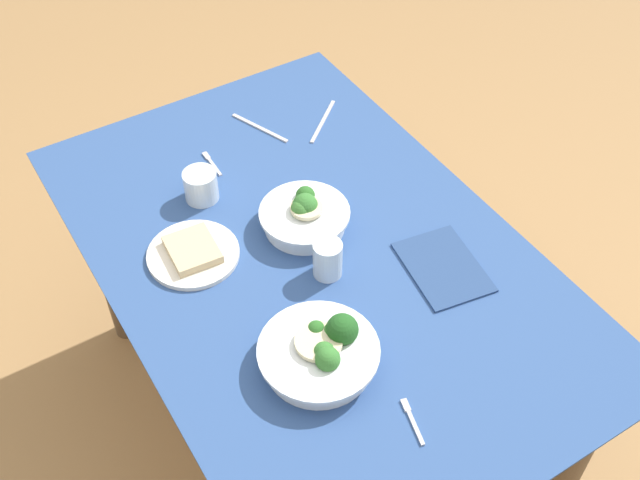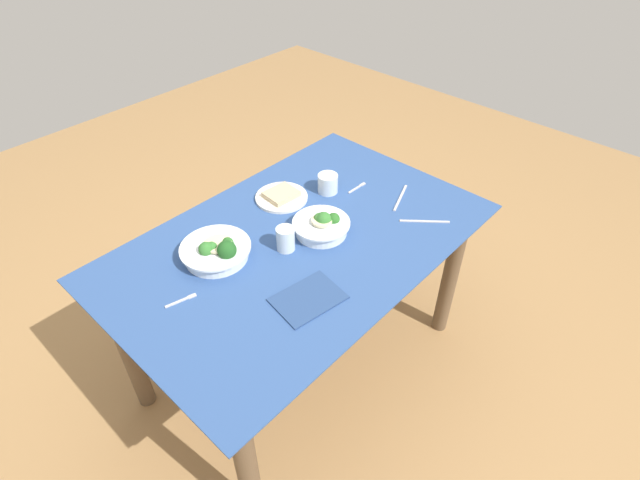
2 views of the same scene
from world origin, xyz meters
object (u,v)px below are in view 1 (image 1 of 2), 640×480
table_knife_left (323,121)px  broccoli_bowl_far (321,352)px  bread_side_plate (193,253)px  water_glass_center (201,186)px  table_knife_right (260,128)px  napkin_folded_upper (443,267)px  broccoli_bowl_near (305,215)px  water_glass_side (327,260)px  fork_by_near_bowl (412,419)px  fork_by_far_bowl (211,163)px

table_knife_left → broccoli_bowl_far: bearing=17.9°
bread_side_plate → water_glass_center: (0.17, -0.10, 0.03)m
table_knife_right → napkin_folded_upper: (-0.66, -0.11, 0.00)m
broccoli_bowl_near → water_glass_side: 0.16m
water_glass_center → napkin_folded_upper: size_ratio=0.38×
water_glass_center → table_knife_right: water_glass_center is taller
table_knife_left → broccoli_bowl_near: bearing=11.9°
bread_side_plate → water_glass_side: size_ratio=2.34×
broccoli_bowl_near → bread_side_plate: 0.28m
broccoli_bowl_far → water_glass_center: (0.57, -0.01, 0.01)m
broccoli_bowl_far → water_glass_center: 0.57m
broccoli_bowl_far → table_knife_left: bearing=-32.1°
broccoli_bowl_near → water_glass_side: water_glass_side is taller
broccoli_bowl_far → broccoli_bowl_near: size_ratio=1.15×
water_glass_center → water_glass_side: 0.39m
bread_side_plate → table_knife_right: bearing=-47.0°
water_glass_center → fork_by_near_bowl: water_glass_center is taller
bread_side_plate → fork_by_near_bowl: size_ratio=2.06×
napkin_folded_upper → bread_side_plate: bearing=54.6°
broccoli_bowl_near → water_glass_center: (0.22, 0.17, 0.01)m
fork_by_near_bowl → table_knife_right: same height
broccoli_bowl_far → fork_by_far_bowl: size_ratio=2.42×
broccoli_bowl_near → table_knife_left: bearing=-38.1°
fork_by_near_bowl → table_knife_left: (0.88, -0.34, -0.00)m
water_glass_side → table_knife_left: size_ratio=0.47×
bread_side_plate → fork_by_near_bowl: bread_side_plate is taller
water_glass_side → broccoli_bowl_far: bearing=145.5°
fork_by_far_bowl → table_knife_right: 0.19m
broccoli_bowl_near → fork_by_near_bowl: (-0.56, 0.10, -0.03)m
bread_side_plate → fork_by_far_bowl: (0.27, -0.18, -0.01)m
bread_side_plate → table_knife_right: 0.49m
bread_side_plate → water_glass_center: bearing=-31.8°
water_glass_side → water_glass_center: bearing=19.1°
broccoli_bowl_near → table_knife_left: 0.40m
water_glass_side → napkin_folded_upper: size_ratio=0.42×
broccoli_bowl_near → table_knife_right: (0.38, -0.09, -0.03)m
water_glass_center → table_knife_right: (0.16, -0.25, -0.04)m
fork_by_far_bowl → broccoli_bowl_far: bearing=174.7°
water_glass_center → water_glass_side: water_glass_side is taller
fork_by_far_bowl → fork_by_near_bowl: 0.88m
table_knife_right → water_glass_center: bearing=102.0°
bread_side_plate → broccoli_bowl_near: bearing=-100.5°
table_knife_left → table_knife_right: size_ratio=1.00×
water_glass_side → fork_by_near_bowl: bearing=171.7°
water_glass_side → fork_by_far_bowl: 0.48m
broccoli_bowl_far → table_knife_right: size_ratio=1.30×
bread_side_plate → napkin_folded_upper: 0.57m
fork_by_far_bowl → napkin_folded_upper: bearing=-152.8°
water_glass_side → fork_by_near_bowl: water_glass_side is taller
broccoli_bowl_far → table_knife_right: broccoli_bowl_far is taller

